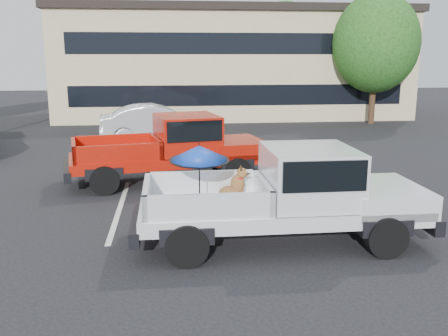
{
  "coord_description": "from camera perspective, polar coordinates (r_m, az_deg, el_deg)",
  "views": [
    {
      "loc": [
        -1.74,
        -9.72,
        3.59
      ],
      "look_at": [
        -0.65,
        0.34,
        1.3
      ],
      "focal_mm": 40.0,
      "sensor_mm": 36.0,
      "label": 1
    }
  ],
  "objects": [
    {
      "name": "stripe_right",
      "position": [
        13.14,
        15.25,
        -3.55
      ],
      "size": [
        0.12,
        5.0,
        0.01
      ],
      "primitive_type": "cube",
      "color": "silver",
      "rests_on": "ground"
    },
    {
      "name": "tree_back",
      "position": [
        34.61,
        6.96,
        14.02
      ],
      "size": [
        4.68,
        4.68,
        7.11
      ],
      "color": "#332114",
      "rests_on": "ground"
    },
    {
      "name": "stripe_left",
      "position": [
        12.32,
        -11.81,
        -4.45
      ],
      "size": [
        0.12,
        5.0,
        0.01
      ],
      "primitive_type": "cube",
      "color": "silver",
      "rests_on": "ground"
    },
    {
      "name": "ground",
      "position": [
        10.51,
        3.76,
        -7.25
      ],
      "size": [
        90.0,
        90.0,
        0.0
      ],
      "primitive_type": "plane",
      "color": "black",
      "rests_on": "ground"
    },
    {
      "name": "silver_pickup",
      "position": [
        9.71,
        8.3,
        -2.55
      ],
      "size": [
        5.7,
        2.15,
        2.06
      ],
      "rotation": [
        0.0,
        0.0,
        0.01
      ],
      "color": "black",
      "rests_on": "ground"
    },
    {
      "name": "silver_sedan",
      "position": [
        21.36,
        -7.64,
        5.1
      ],
      "size": [
        4.96,
        2.28,
        1.58
      ],
      "primitive_type": "imported",
      "rotation": [
        0.0,
        0.0,
        1.7
      ],
      "color": "#B6B9BE",
      "rests_on": "ground"
    },
    {
      "name": "motel_building",
      "position": [
        30.94,
        0.79,
        12.03
      ],
      "size": [
        20.4,
        8.4,
        6.3
      ],
      "color": "tan",
      "rests_on": "ground"
    },
    {
      "name": "red_pickup",
      "position": [
        14.52,
        -4.9,
        2.62
      ],
      "size": [
        6.09,
        3.06,
        1.92
      ],
      "rotation": [
        0.0,
        0.0,
        0.19
      ],
      "color": "black",
      "rests_on": "ground"
    },
    {
      "name": "tree_right",
      "position": [
        27.88,
        16.97,
        13.48
      ],
      "size": [
        4.46,
        4.46,
        6.78
      ],
      "color": "#332114",
      "rests_on": "ground"
    }
  ]
}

